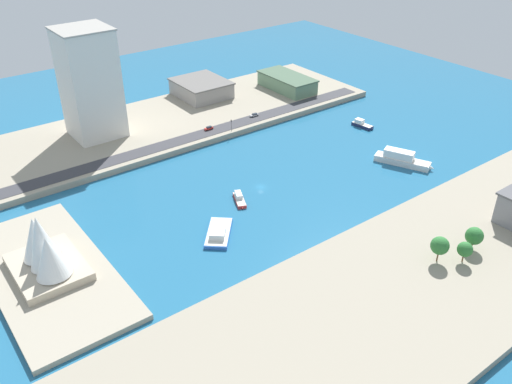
% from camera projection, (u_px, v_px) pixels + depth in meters
% --- Properties ---
extents(ground_plane, '(440.00, 440.00, 0.00)m').
position_uv_depth(ground_plane, '(261.00, 187.00, 238.79)').
color(ground_plane, '#23668E').
extents(quay_west, '(70.00, 240.00, 2.96)m').
position_uv_depth(quay_west, '(415.00, 285.00, 180.17)').
color(quay_west, '#9E937F').
rests_on(quay_west, ground_plane).
extents(quay_east, '(70.00, 240.00, 2.96)m').
position_uv_depth(quay_east, '(167.00, 123.00, 295.90)').
color(quay_east, '#9E937F').
rests_on(quay_east, ground_plane).
extents(peninsula_point, '(81.49, 37.09, 2.00)m').
position_uv_depth(peninsula_point, '(50.00, 273.00, 186.42)').
color(peninsula_point, '#A89E89').
rests_on(peninsula_point, ground_plane).
extents(road_strip, '(9.54, 228.00, 0.15)m').
position_uv_depth(road_strip, '(193.00, 137.00, 276.62)').
color(road_strip, '#38383D').
rests_on(road_strip, quay_east).
extents(ferry_white_commuter, '(27.36, 16.49, 6.70)m').
position_uv_depth(ferry_white_commuter, '(402.00, 159.00, 256.25)').
color(ferry_white_commuter, silver).
rests_on(ferry_white_commuter, ground_plane).
extents(patrol_launch_navy, '(13.38, 5.45, 3.87)m').
position_uv_depth(patrol_launch_navy, '(362.00, 124.00, 294.26)').
color(patrol_launch_navy, '#1E284C').
rests_on(patrol_launch_navy, ground_plane).
extents(tugboat_red, '(12.76, 8.14, 3.16)m').
position_uv_depth(tugboat_red, '(239.00, 199.00, 228.11)').
color(tugboat_red, red).
rests_on(tugboat_red, ground_plane).
extents(catamaran_blue, '(20.43, 19.41, 3.80)m').
position_uv_depth(catamaran_blue, '(218.00, 233.00, 206.61)').
color(catamaran_blue, blue).
rests_on(catamaran_blue, ground_plane).
extents(hotel_broad_white, '(25.01, 25.32, 54.37)m').
position_uv_depth(hotel_broad_white, '(90.00, 84.00, 265.78)').
color(hotel_broad_white, silver).
rests_on(hotel_broad_white, quay_east).
extents(carpark_squat_concrete, '(32.30, 28.02, 9.49)m').
position_uv_depth(carpark_squat_concrete, '(201.00, 88.00, 324.65)').
color(carpark_squat_concrete, gray).
rests_on(carpark_squat_concrete, quay_east).
extents(terminal_long_green, '(38.41, 18.68, 8.84)m').
position_uv_depth(terminal_long_green, '(287.00, 82.00, 334.55)').
color(terminal_long_green, slate).
rests_on(terminal_long_green, quay_east).
extents(sedan_silver, '(2.01, 5.20, 1.53)m').
position_uv_depth(sedan_silver, '(254.00, 115.00, 299.18)').
color(sedan_silver, black).
rests_on(sedan_silver, road_strip).
extents(pickup_red, '(1.88, 4.78, 1.71)m').
position_uv_depth(pickup_red, '(209.00, 128.00, 283.72)').
color(pickup_red, black).
rests_on(pickup_red, road_strip).
extents(traffic_light_waterfront, '(0.36, 0.36, 6.50)m').
position_uv_depth(traffic_light_waterfront, '(231.00, 124.00, 280.39)').
color(traffic_light_waterfront, black).
rests_on(traffic_light_waterfront, quay_east).
extents(opera_landmark, '(29.13, 22.43, 22.21)m').
position_uv_depth(opera_landmark, '(44.00, 250.00, 181.45)').
color(opera_landmark, '#BCAD93').
rests_on(opera_landmark, peninsula_point).
extents(park_tree_cluster, '(11.54, 22.22, 9.80)m').
position_uv_depth(park_tree_cluster, '(459.00, 243.00, 188.27)').
color(park_tree_cluster, brown).
rests_on(park_tree_cluster, quay_west).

